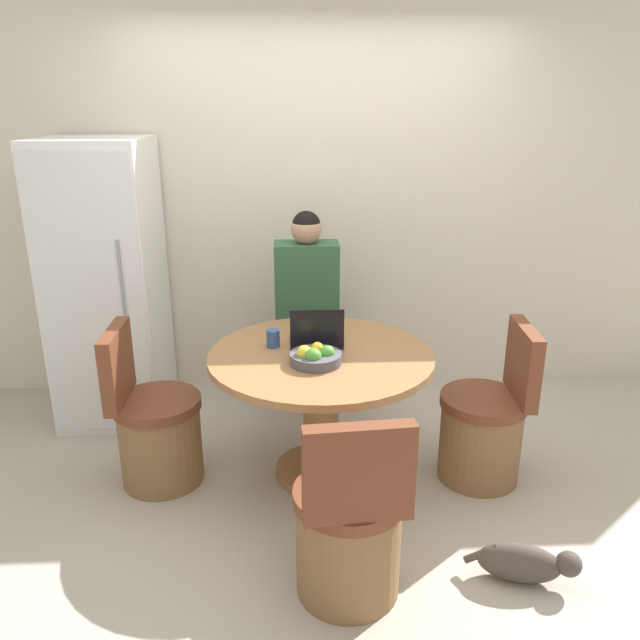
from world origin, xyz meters
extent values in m
plane|color=#B2A899|center=(0.00, 0.00, 0.00)|extent=(12.00, 12.00, 0.00)
cube|color=beige|center=(0.00, 1.45, 1.30)|extent=(7.00, 0.06, 2.60)
cube|color=white|center=(-1.35, 1.05, 0.89)|extent=(0.63, 0.70, 1.78)
cube|color=silver|center=(-1.35, 0.69, 0.89)|extent=(0.61, 0.01, 1.67)
cylinder|color=gray|center=(-1.16, 0.68, 0.98)|extent=(0.02, 0.02, 0.53)
cylinder|color=olive|center=(-0.04, 0.21, 0.03)|extent=(0.50, 0.50, 0.05)
cylinder|color=olive|center=(-0.04, 0.21, 0.37)|extent=(0.19, 0.19, 0.64)
cylinder|color=olive|center=(-0.04, 0.21, 0.71)|extent=(1.18, 1.18, 0.04)
cylinder|color=brown|center=(0.83, 0.15, 0.22)|extent=(0.44, 0.44, 0.44)
cylinder|color=brown|center=(0.83, 0.15, 0.46)|extent=(0.46, 0.46, 0.06)
cube|color=brown|center=(1.01, 0.14, 0.69)|extent=(0.10, 0.42, 0.39)
cylinder|color=brown|center=(-0.91, 0.21, 0.22)|extent=(0.44, 0.44, 0.44)
cylinder|color=brown|center=(-0.91, 0.21, 0.46)|extent=(0.46, 0.46, 0.06)
cube|color=brown|center=(-1.09, 0.21, 0.69)|extent=(0.07, 0.42, 0.39)
cylinder|color=brown|center=(0.03, -0.66, 0.22)|extent=(0.44, 0.44, 0.44)
cylinder|color=brown|center=(0.03, -0.66, 0.46)|extent=(0.46, 0.46, 0.06)
cube|color=brown|center=(0.05, -0.84, 0.69)|extent=(0.42, 0.10, 0.39)
cube|color=#2D2D38|center=(-0.09, 1.12, 0.25)|extent=(0.28, 0.16, 0.49)
cube|color=#2D2D38|center=(-0.09, 1.06, 0.56)|extent=(0.32, 0.36, 0.14)
cube|color=#2D5638|center=(-0.09, 0.98, 0.89)|extent=(0.40, 0.22, 0.52)
sphere|color=tan|center=(-0.09, 0.98, 1.24)|extent=(0.19, 0.19, 0.19)
sphere|color=black|center=(-0.09, 0.98, 1.26)|extent=(0.18, 0.18, 0.18)
cube|color=#141947|center=(-0.06, 0.37, 0.74)|extent=(0.28, 0.24, 0.02)
cube|color=black|center=(-0.06, 0.26, 0.85)|extent=(0.28, 0.01, 0.21)
cylinder|color=#4C4C56|center=(-0.07, 0.08, 0.76)|extent=(0.26, 0.26, 0.05)
sphere|color=#4C9333|center=(-0.01, 0.07, 0.79)|extent=(0.07, 0.07, 0.07)
sphere|color=orange|center=(-0.06, 0.14, 0.79)|extent=(0.07, 0.07, 0.07)
sphere|color=gold|center=(-0.13, 0.06, 0.79)|extent=(0.08, 0.08, 0.08)
sphere|color=#4C9333|center=(-0.09, 0.02, 0.79)|extent=(0.08, 0.08, 0.08)
cylinder|color=#2D4C84|center=(-0.29, 0.32, 0.78)|extent=(0.07, 0.07, 0.09)
ellipsoid|color=#473D38|center=(0.78, -0.65, 0.09)|extent=(0.38, 0.22, 0.18)
sphere|color=#473D38|center=(0.97, -0.71, 0.12)|extent=(0.11, 0.11, 0.11)
cylinder|color=#473D38|center=(0.62, -0.61, 0.11)|extent=(0.15, 0.07, 0.12)
camera|label=1|loc=(-0.19, -2.80, 1.98)|focal=35.00mm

